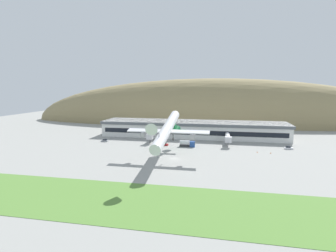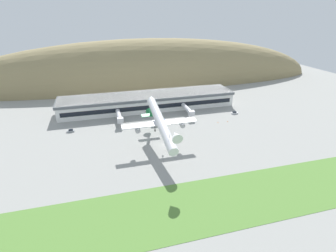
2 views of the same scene
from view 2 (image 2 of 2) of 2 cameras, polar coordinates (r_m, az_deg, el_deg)
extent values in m
plane|color=gray|center=(126.53, -0.55, -4.17)|extent=(414.57, 414.57, 0.00)
cube|color=#568438|center=(91.85, 6.88, -16.77)|extent=(373.12, 26.51, 0.08)
ellipsoid|color=#8E7F56|center=(237.36, -4.90, 9.35)|extent=(328.33, 61.63, 75.68)
cube|color=white|center=(172.91, -4.35, 5.40)|extent=(111.79, 20.85, 9.50)
cube|color=#565B60|center=(171.71, -4.39, 6.63)|extent=(112.99, 22.05, 1.71)
cube|color=black|center=(163.36, -3.62, 4.11)|extent=(107.32, 0.16, 2.66)
cylinder|color=silver|center=(153.65, -10.64, 2.31)|extent=(2.60, 15.48, 2.60)
cube|color=silver|center=(146.48, -10.34, 1.23)|extent=(3.38, 2.86, 2.86)
cylinder|color=slate|center=(147.71, -10.30, 0.59)|extent=(0.36, 0.36, 4.00)
cylinder|color=silver|center=(161.67, 4.18, 3.78)|extent=(2.60, 15.71, 2.60)
cube|color=silver|center=(154.78, 5.14, 2.80)|extent=(3.38, 2.86, 2.86)
cylinder|color=slate|center=(155.95, 5.05, 2.18)|extent=(0.36, 0.36, 4.00)
cylinder|color=silver|center=(117.61, -1.58, 0.70)|extent=(4.17, 41.95, 11.94)
cone|color=silver|center=(95.78, 1.70, -2.12)|extent=(4.09, 5.27, 4.87)
cone|color=#196B38|center=(140.29, -3.86, 2.67)|extent=(4.09, 6.09, 5.03)
cube|color=#196B38|center=(135.58, -3.63, 4.09)|extent=(0.50, 5.27, 9.00)
cube|color=#196B38|center=(137.28, -3.60, 2.44)|extent=(10.84, 2.93, 0.90)
cube|color=silver|center=(119.89, -1.81, 0.59)|extent=(34.94, 3.62, 1.12)
cylinder|color=#9E9EA3|center=(118.21, -6.68, -0.70)|extent=(2.30, 3.97, 2.93)
cylinder|color=#9E9EA3|center=(122.67, 3.02, 0.39)|extent=(2.30, 3.97, 2.93)
cylinder|color=#2D2D2D|center=(120.33, -2.86, -0.51)|extent=(0.28, 0.28, 2.20)
cylinder|color=#2D2D2D|center=(120.79, -2.85, -0.98)|extent=(0.45, 1.10, 1.10)
cylinder|color=#2D2D2D|center=(121.31, -0.74, -0.27)|extent=(0.28, 0.28, 2.20)
cylinder|color=#2D2D2D|center=(121.76, -0.74, -0.74)|extent=(0.45, 1.10, 1.10)
cylinder|color=#2D2D2D|center=(105.00, 0.33, -2.36)|extent=(0.22, 0.22, 1.98)
cylinder|color=#2D2D2D|center=(105.45, 0.33, -2.84)|extent=(0.30, 0.83, 0.82)
cube|color=#999EA3|center=(149.08, -20.44, -1.06)|extent=(3.97, 1.74, 0.80)
cube|color=black|center=(148.78, -20.41, -0.80)|extent=(2.20, 1.44, 0.65)
cube|color=#B21E1E|center=(146.55, -6.71, -0.03)|extent=(3.78, 1.98, 0.90)
cube|color=black|center=(146.20, -6.80, 0.25)|extent=(2.09, 1.65, 0.73)
cube|color=silver|center=(169.42, 14.30, 2.74)|extent=(4.03, 1.88, 0.84)
cube|color=black|center=(169.05, 14.26, 2.98)|extent=(2.23, 1.57, 0.69)
cube|color=#264C99|center=(148.34, -1.08, 0.84)|extent=(2.57, 2.56, 2.79)
cube|color=black|center=(148.48, -0.61, 1.08)|extent=(0.14, 2.12, 1.23)
cube|color=#38383D|center=(147.79, -2.54, 0.33)|extent=(5.39, 2.39, 0.90)
cylinder|color=silver|center=(147.14, -2.55, 0.91)|extent=(5.12, 2.51, 2.37)
cube|color=orange|center=(153.96, 10.81, 0.73)|extent=(0.52, 0.52, 0.03)
cone|color=orange|center=(153.85, 10.82, 0.83)|extent=(0.40, 0.40, 0.55)
cube|color=orange|center=(156.14, 12.84, 0.89)|extent=(0.52, 0.52, 0.03)
cone|color=orange|center=(156.03, 12.85, 0.98)|extent=(0.40, 0.40, 0.55)
camera|label=1|loc=(55.03, 62.33, -23.06)|focal=28.00mm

